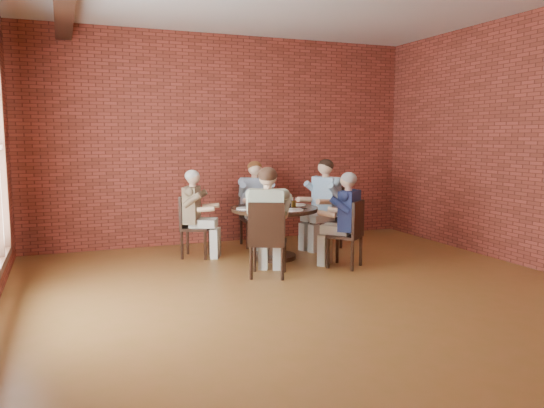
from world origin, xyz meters
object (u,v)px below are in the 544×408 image
object	(u,v)px
diner_d	(268,222)
diner_e	(345,220)
diner_b	(256,204)
chair_e	(350,231)
chair_d	(267,237)
diner_a	(323,204)
smartphone	(304,208)
dining_table	(274,222)
chair_b	(254,213)
chair_c	(191,224)
chair_a	(327,215)
diner_c	(196,214)

from	to	relation	value
diner_d	diner_e	size ratio (longest dim) A/B	1.07
diner_b	chair_e	distance (m)	1.96
chair_d	diner_d	xyz separation A→B (m)	(0.04, 0.08, 0.17)
diner_a	smartphone	xyz separation A→B (m)	(-0.62, -0.62, 0.05)
diner_b	diner_d	distance (m)	1.88
diner_a	chair_e	xyz separation A→B (m)	(-0.23, -1.26, -0.20)
diner_e	smartphone	bearing A→B (deg)	-100.27
dining_table	diner_a	size ratio (longest dim) A/B	0.89
diner_b	diner_a	bearing A→B (deg)	-28.15
chair_b	chair_c	size ratio (longest dim) A/B	1.05
chair_c	chair_b	bearing A→B (deg)	-40.57
chair_b	chair_d	distance (m)	2.06
diner_a	diner_d	size ratio (longest dim) A/B	1.02
chair_a	chair_b	bearing A→B (deg)	-142.85
chair_b	diner_e	size ratio (longest dim) A/B	0.74
chair_d	diner_b	bearing A→B (deg)	-79.04
diner_a	chair_c	xyz separation A→B (m)	(-2.08, 0.16, -0.21)
diner_d	smartphone	distance (m)	1.01
chair_a	chair_e	xyz separation A→B (m)	(-0.32, -1.29, -0.03)
diner_a	diner_c	distance (m)	2.02
diner_d	chair_e	size ratio (longest dim) A/B	1.52
chair_a	diner_b	bearing A→B (deg)	-138.89
diner_e	chair_c	bearing A→B (deg)	-77.66
diner_c	chair_d	bearing A→B (deg)	-132.75
chair_c	chair_e	xyz separation A→B (m)	(1.85, -1.42, 0.00)
diner_a	chair_a	bearing A→B (deg)	90.00
diner_a	chair_c	size ratio (longest dim) A/B	1.55
dining_table	diner_b	xyz separation A→B (m)	(0.05, 0.95, 0.15)
diner_e	chair_a	bearing A→B (deg)	-147.44
chair_e	smartphone	xyz separation A→B (m)	(-0.39, 0.64, 0.26)
dining_table	chair_e	xyz separation A→B (m)	(0.75, -0.87, -0.03)
chair_c	smartphone	xyz separation A→B (m)	(1.46, -0.78, 0.26)
chair_a	diner_c	world-z (taller)	diner_c
dining_table	diner_e	world-z (taller)	diner_e
chair_a	chair_c	world-z (taller)	chair_a
chair_e	diner_e	xyz separation A→B (m)	(-0.05, 0.06, 0.15)
chair_c	diner_e	size ratio (longest dim) A/B	0.71
smartphone	chair_b	bearing A→B (deg)	115.72
diner_d	diner_e	distance (m)	1.13
chair_d	chair_e	world-z (taller)	chair_d
diner_c	diner_b	bearing A→B (deg)	-41.63
diner_e	smartphone	xyz separation A→B (m)	(-0.34, 0.58, 0.11)
chair_c	chair_a	bearing A→B (deg)	-67.05
chair_c	smartphone	bearing A→B (deg)	-91.80
chair_c	diner_e	distance (m)	2.26
diner_c	diner_d	size ratio (longest dim) A/B	0.92
diner_d	chair_e	world-z (taller)	diner_d
diner_c	diner_a	bearing A→B (deg)	-67.31
chair_d	chair_e	xyz separation A→B (m)	(1.22, 0.07, -0.02)
chair_a	chair_e	distance (m)	1.33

